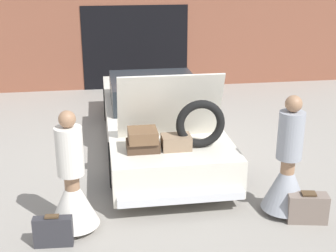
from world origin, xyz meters
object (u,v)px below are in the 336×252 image
object	(u,v)px
person_right	(287,173)
suitcase_beside_left_person	(53,231)
car	(156,117)
suitcase_beside_right_person	(307,208)
person_left	(72,189)

from	to	relation	value
person_right	suitcase_beside_left_person	xyz separation A→B (m)	(-3.09, -0.33, -0.40)
car	suitcase_beside_right_person	distance (m)	3.45
car	person_right	world-z (taller)	car
person_left	suitcase_beside_left_person	xyz separation A→B (m)	(-0.24, -0.35, -0.38)
car	suitcase_beside_right_person	world-z (taller)	car
suitcase_beside_left_person	suitcase_beside_right_person	bearing A→B (deg)	1.12
person_left	person_right	xyz separation A→B (m)	(2.85, -0.02, 0.03)
car	suitcase_beside_right_person	size ratio (longest dim) A/B	9.55
car	person_left	bearing A→B (deg)	-117.51
suitcase_beside_left_person	suitcase_beside_right_person	world-z (taller)	suitcase_beside_right_person
person_right	suitcase_beside_right_person	size ratio (longest dim) A/B	3.02
suitcase_beside_left_person	suitcase_beside_right_person	xyz separation A→B (m)	(3.29, 0.06, 0.01)
person_right	suitcase_beside_left_person	bearing A→B (deg)	105.13
person_right	suitcase_beside_left_person	world-z (taller)	person_right
car	person_left	distance (m)	3.08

